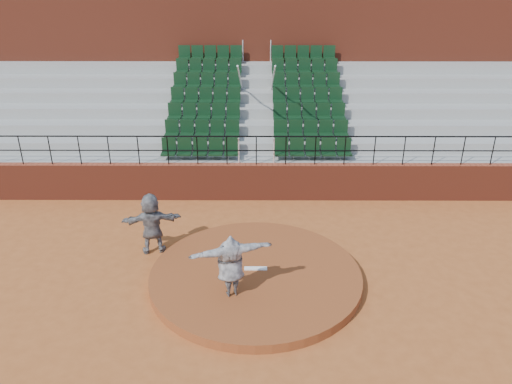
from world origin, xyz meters
TOP-DOWN VIEW (x-y plane):
  - ground at (0.00, 0.00)m, footprint 90.00×90.00m
  - pitchers_mound at (0.00, 0.00)m, footprint 5.50×5.50m
  - pitching_rubber at (0.00, 0.15)m, footprint 0.60×0.15m
  - boundary_wall at (0.00, 5.00)m, footprint 24.00×0.30m
  - wall_railing at (0.00, 5.00)m, footprint 24.04×0.05m
  - seating_deck at (0.00, 8.65)m, footprint 24.00×5.97m
  - press_box_facade at (0.00, 12.60)m, footprint 24.00×3.00m
  - pitcher at (-0.59, -0.93)m, footprint 2.07×1.11m
  - fielder at (-2.94, 1.45)m, footprint 1.74×0.85m

SIDE VIEW (x-z plane):
  - ground at x=0.00m, z-range 0.00..0.00m
  - pitchers_mound at x=0.00m, z-range 0.00..0.25m
  - pitching_rubber at x=0.00m, z-range 0.25..0.28m
  - boundary_wall at x=0.00m, z-range 0.00..1.30m
  - fielder at x=-2.94m, z-range 0.00..1.80m
  - pitcher at x=-0.59m, z-range 0.25..1.87m
  - seating_deck at x=0.00m, z-range -0.88..3.75m
  - wall_railing at x=0.00m, z-range 1.52..2.54m
  - press_box_facade at x=0.00m, z-range 0.00..7.10m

